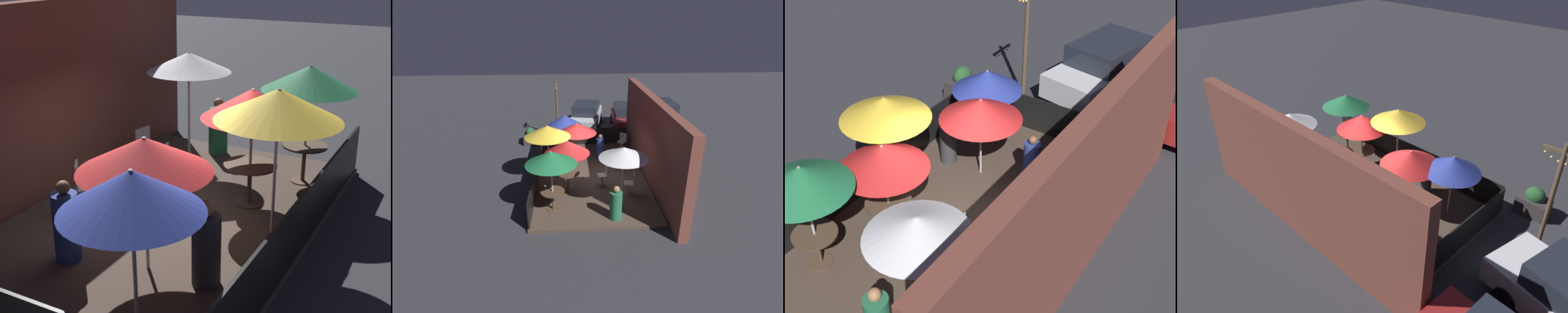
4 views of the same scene
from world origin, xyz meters
TOP-DOWN VIEW (x-y plane):
  - ground_plane at (0.00, 0.00)m, footprint 60.00×60.00m
  - patio_deck at (0.00, 0.00)m, footprint 7.87×4.81m
  - building_wall at (0.00, 2.64)m, footprint 9.47×0.36m
  - fence_front at (0.00, -2.36)m, footprint 7.67×0.05m
  - patio_umbrella_0 at (1.19, -1.03)m, footprint 1.81×1.81m
  - patio_umbrella_1 at (2.66, -1.58)m, footprint 1.83×1.83m
  - patio_umbrella_2 at (0.17, -1.83)m, footprint 1.95×1.95m
  - patio_umbrella_3 at (-1.52, -0.56)m, footprint 1.90×1.90m
  - patio_umbrella_4 at (2.60, 0.97)m, footprint 1.78×1.78m
  - patio_umbrella_5 at (-2.68, -1.13)m, footprint 1.73×1.73m
  - dining_table_0 at (1.19, -1.03)m, footprint 0.96×0.96m
  - dining_table_1 at (2.66, -1.58)m, footprint 0.88×0.88m
  - patio_chair_1 at (0.97, 0.49)m, footprint 0.45×0.45m
  - patio_chair_2 at (1.71, 1.49)m, footprint 0.47×0.47m
  - patio_chair_3 at (-0.51, 1.36)m, footprint 0.56×0.56m
  - patron_0 at (-1.48, -1.48)m, footprint 0.47×0.47m
  - patron_1 at (-1.86, 0.62)m, footprint 0.54×0.54m
  - patron_2 at (3.37, 0.64)m, footprint 0.54×0.54m

SIDE VIEW (x-z plane):
  - ground_plane at x=0.00m, z-range 0.00..0.00m
  - patio_deck at x=0.00m, z-range 0.00..0.12m
  - fence_front at x=0.00m, z-range 0.12..1.07m
  - patio_chair_2 at x=1.71m, z-range 0.16..1.08m
  - patio_chair_1 at x=0.97m, z-range 0.16..1.10m
  - patio_chair_3 at x=-0.51m, z-range 0.17..1.12m
  - patron_0 at x=-1.48m, z-range 0.05..1.31m
  - patron_2 at x=3.37m, z-range 0.04..1.33m
  - patron_1 at x=-1.86m, z-range 0.05..1.32m
  - dining_table_1 at x=2.66m, z-range 0.34..1.11m
  - dining_table_0 at x=1.19m, z-range 0.35..1.12m
  - building_wall at x=0.00m, z-range 0.00..3.66m
  - patio_umbrella_3 at x=-1.52m, z-range 0.87..2.88m
  - patio_umbrella_5 at x=-2.68m, z-range 0.89..2.95m
  - patio_umbrella_0 at x=1.19m, z-range 0.93..3.07m
  - patio_umbrella_1 at x=2.66m, z-range 1.05..3.38m
  - patio_umbrella_4 at x=2.60m, z-range 1.11..3.50m
  - patio_umbrella_2 at x=0.17m, z-range 1.10..3.55m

